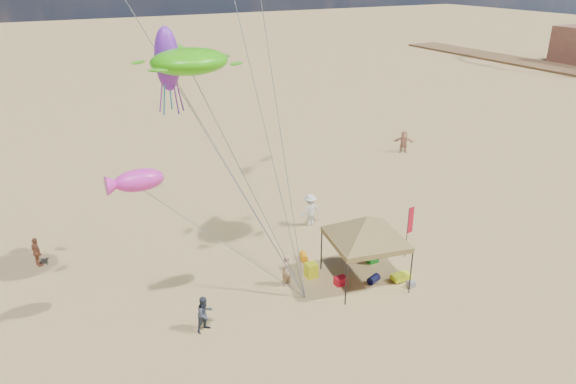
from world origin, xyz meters
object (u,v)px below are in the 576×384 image
object	(u,v)px
chair_green	(372,255)
person_near_b	(205,314)
cooler_red	(340,281)
person_far_a	(37,252)
person_far_c	(404,142)
canopy_tent	(367,219)
person_near_c	(310,210)
chair_yellow	(311,270)
cooler_blue	(379,235)
beach_cart	(401,277)
feather_flag	(410,223)
person_near_a	(286,270)

from	to	relation	value
chair_green	person_near_b	bearing A→B (deg)	-172.29
cooler_red	person_far_a	size ratio (longest dim) A/B	0.36
cooler_red	person_far_c	world-z (taller)	person_far_c
canopy_tent	person_near_b	distance (m)	8.02
person_near_c	person_far_c	world-z (taller)	person_near_c
person_far_a	chair_yellow	bearing A→B (deg)	-142.72
cooler_red	person_near_b	size ratio (longest dim) A/B	0.35
cooler_blue	chair_yellow	world-z (taller)	chair_yellow
beach_cart	chair_yellow	bearing A→B (deg)	147.30
chair_yellow	canopy_tent	bearing A→B (deg)	-35.94
cooler_blue	person_far_c	xyz separation A→B (m)	(10.32, 10.56, 0.67)
canopy_tent	cooler_blue	distance (m)	5.28
feather_flag	person_far_c	size ratio (longest dim) A/B	1.58
person_far_c	person_near_b	bearing A→B (deg)	-107.77
cooler_red	canopy_tent	bearing A→B (deg)	-11.05
person_far_c	cooler_blue	bearing A→B (deg)	-94.88
beach_cart	person_near_c	world-z (taller)	person_near_c
person_near_a	person_far_c	xyz separation A→B (m)	(16.79, 12.23, 0.09)
chair_yellow	person_far_a	world-z (taller)	person_far_a
feather_flag	cooler_blue	distance (m)	2.75
chair_green	person_far_a	size ratio (longest dim) A/B	0.46
person_far_a	canopy_tent	bearing A→B (deg)	-143.26
cooler_blue	person_near_c	xyz separation A→B (m)	(-2.43, 3.06, 0.73)
cooler_blue	person_near_a	distance (m)	6.71
cooler_red	person_near_a	xyz separation A→B (m)	(-2.22, 1.14, 0.58)
beach_cart	person_far_c	bearing A→B (deg)	50.36
beach_cart	person_far_c	xyz separation A→B (m)	(11.93, 14.41, 0.66)
feather_flag	person_near_a	distance (m)	6.67
person_near_b	person_far_c	xyz separation A→B (m)	(21.13, 13.61, 0.09)
canopy_tent	person_near_a	xyz separation A→B (m)	(-3.33, 1.36, -2.39)
beach_cart	person_far_a	xyz separation A→B (m)	(-14.58, 9.29, 0.55)
person_near_b	person_near_c	bearing A→B (deg)	14.60
person_near_a	person_far_a	bearing A→B (deg)	-66.78
cooler_red	person_near_a	bearing A→B (deg)	152.80
chair_green	person_near_c	world-z (taller)	person_near_c
feather_flag	person_far_c	bearing A→B (deg)	51.29
person_near_a	person_far_a	distance (m)	12.05
person_far_c	person_near_c	bearing A→B (deg)	-110.09
person_near_a	person_far_c	size ratio (longest dim) A/B	0.89
feather_flag	person_near_b	xyz separation A→B (m)	(-10.90, -0.84, -1.06)
person_near_c	cooler_blue	bearing A→B (deg)	123.86
person_far_a	beach_cart	bearing A→B (deg)	-142.78
canopy_tent	person_far_a	bearing A→B (deg)	147.02
feather_flag	person_near_c	size ratio (longest dim) A/B	1.47
person_near_a	person_near_b	size ratio (longest dim) A/B	1.00
chair_green	person_near_c	size ratio (longest dim) A/B	0.38
cooler_red	person_far_c	bearing A→B (deg)	42.52
cooler_red	chair_yellow	size ratio (longest dim) A/B	0.77
cooler_blue	beach_cart	bearing A→B (deg)	-112.81
person_near_c	person_far_a	xyz separation A→B (m)	(-13.77, 2.39, -0.17)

